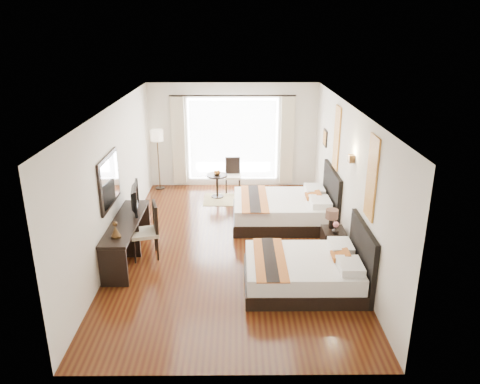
{
  "coord_description": "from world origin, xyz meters",
  "views": [
    {
      "loc": [
        0.1,
        -8.58,
        4.24
      ],
      "look_at": [
        0.16,
        0.13,
        1.1
      ],
      "focal_mm": 35.0,
      "sensor_mm": 36.0,
      "label": 1
    }
  ],
  "objects_px": {
    "desk_chair": "(146,241)",
    "bed_near": "(308,271)",
    "fruit_bowl": "(217,174)",
    "vase": "(336,230)",
    "television": "(132,198)",
    "floor_lamp": "(157,139)",
    "window_chair": "(233,181)",
    "bed_far": "(286,209)",
    "console_desk": "(127,239)",
    "table_lamp": "(332,216)",
    "side_table": "(217,186)",
    "nightstand": "(333,242)"
  },
  "relations": [
    {
      "from": "floor_lamp",
      "to": "desk_chair",
      "type": "bearing_deg",
      "value": -84.81
    },
    {
      "from": "nightstand",
      "to": "floor_lamp",
      "type": "relative_size",
      "value": 0.32
    },
    {
      "from": "window_chair",
      "to": "bed_far",
      "type": "bearing_deg",
      "value": 28.62
    },
    {
      "from": "bed_far",
      "to": "floor_lamp",
      "type": "height_order",
      "value": "floor_lamp"
    },
    {
      "from": "table_lamp",
      "to": "desk_chair",
      "type": "distance_m",
      "value": 3.59
    },
    {
      "from": "bed_far",
      "to": "vase",
      "type": "height_order",
      "value": "bed_far"
    },
    {
      "from": "desk_chair",
      "to": "side_table",
      "type": "bearing_deg",
      "value": -125.85
    },
    {
      "from": "table_lamp",
      "to": "side_table",
      "type": "relative_size",
      "value": 0.63
    },
    {
      "from": "bed_near",
      "to": "side_table",
      "type": "distance_m",
      "value": 4.69
    },
    {
      "from": "table_lamp",
      "to": "floor_lamp",
      "type": "xyz_separation_m",
      "value": [
        -3.92,
        3.74,
        0.61
      ]
    },
    {
      "from": "side_table",
      "to": "fruit_bowl",
      "type": "relative_size",
      "value": 3.15
    },
    {
      "from": "desk_chair",
      "to": "window_chair",
      "type": "relative_size",
      "value": 1.2
    },
    {
      "from": "table_lamp",
      "to": "television",
      "type": "xyz_separation_m",
      "value": [
        -3.9,
        0.33,
        0.25
      ]
    },
    {
      "from": "desk_chair",
      "to": "fruit_bowl",
      "type": "xyz_separation_m",
      "value": [
        1.23,
        3.24,
        0.31
      ]
    },
    {
      "from": "bed_near",
      "to": "side_table",
      "type": "relative_size",
      "value": 3.29
    },
    {
      "from": "bed_near",
      "to": "floor_lamp",
      "type": "xyz_separation_m",
      "value": [
        -3.29,
        5.04,
        1.08
      ]
    },
    {
      "from": "nightstand",
      "to": "side_table",
      "type": "height_order",
      "value": "side_table"
    },
    {
      "from": "side_table",
      "to": "window_chair",
      "type": "xyz_separation_m",
      "value": [
        0.4,
        0.46,
        -0.03
      ]
    },
    {
      "from": "side_table",
      "to": "window_chair",
      "type": "bearing_deg",
      "value": 49.1
    },
    {
      "from": "bed_far",
      "to": "side_table",
      "type": "height_order",
      "value": "bed_far"
    },
    {
      "from": "table_lamp",
      "to": "window_chair",
      "type": "relative_size",
      "value": 0.42
    },
    {
      "from": "floor_lamp",
      "to": "fruit_bowl",
      "type": "height_order",
      "value": "floor_lamp"
    },
    {
      "from": "television",
      "to": "bed_near",
      "type": "bearing_deg",
      "value": -125.97
    },
    {
      "from": "desk_chair",
      "to": "bed_near",
      "type": "bearing_deg",
      "value": 144.18
    },
    {
      "from": "floor_lamp",
      "to": "bed_near",
      "type": "bearing_deg",
      "value": -56.9
    },
    {
      "from": "vase",
      "to": "fruit_bowl",
      "type": "distance_m",
      "value": 4.07
    },
    {
      "from": "bed_far",
      "to": "television",
      "type": "xyz_separation_m",
      "value": [
        -3.17,
        -1.08,
        0.69
      ]
    },
    {
      "from": "nightstand",
      "to": "window_chair",
      "type": "xyz_separation_m",
      "value": [
        -1.97,
        3.62,
        0.02
      ]
    },
    {
      "from": "fruit_bowl",
      "to": "television",
      "type": "bearing_deg",
      "value": -120.11
    },
    {
      "from": "floor_lamp",
      "to": "window_chair",
      "type": "xyz_separation_m",
      "value": [
        1.99,
        -0.22,
        -1.1
      ]
    },
    {
      "from": "vase",
      "to": "console_desk",
      "type": "relative_size",
      "value": 0.06
    },
    {
      "from": "bed_far",
      "to": "console_desk",
      "type": "bearing_deg",
      "value": -152.86
    },
    {
      "from": "bed_far",
      "to": "window_chair",
      "type": "height_order",
      "value": "bed_far"
    },
    {
      "from": "bed_near",
      "to": "floor_lamp",
      "type": "bearing_deg",
      "value": 123.1
    },
    {
      "from": "bed_near",
      "to": "television",
      "type": "xyz_separation_m",
      "value": [
        -3.27,
        1.64,
        0.72
      ]
    },
    {
      "from": "table_lamp",
      "to": "television",
      "type": "distance_m",
      "value": 3.92
    },
    {
      "from": "bed_near",
      "to": "fruit_bowl",
      "type": "xyz_separation_m",
      "value": [
        -1.7,
        4.34,
        0.34
      ]
    },
    {
      "from": "bed_far",
      "to": "floor_lamp",
      "type": "relative_size",
      "value": 1.37
    },
    {
      "from": "floor_lamp",
      "to": "fruit_bowl",
      "type": "relative_size",
      "value": 8.36
    },
    {
      "from": "bed_far",
      "to": "table_lamp",
      "type": "xyz_separation_m",
      "value": [
        0.73,
        -1.42,
        0.44
      ]
    },
    {
      "from": "table_lamp",
      "to": "floor_lamp",
      "type": "bearing_deg",
      "value": 136.32
    },
    {
      "from": "vase",
      "to": "television",
      "type": "bearing_deg",
      "value": 171.26
    },
    {
      "from": "table_lamp",
      "to": "vase",
      "type": "relative_size",
      "value": 2.79
    },
    {
      "from": "console_desk",
      "to": "fruit_bowl",
      "type": "distance_m",
      "value": 3.63
    },
    {
      "from": "bed_near",
      "to": "bed_far",
      "type": "relative_size",
      "value": 0.9
    },
    {
      "from": "table_lamp",
      "to": "vase",
      "type": "xyz_separation_m",
      "value": [
        0.03,
        -0.27,
        -0.19
      ]
    },
    {
      "from": "nightstand",
      "to": "floor_lamp",
      "type": "distance_m",
      "value": 5.62
    },
    {
      "from": "fruit_bowl",
      "to": "floor_lamp",
      "type": "bearing_deg",
      "value": 156.12
    },
    {
      "from": "bed_near",
      "to": "table_lamp",
      "type": "relative_size",
      "value": 5.26
    },
    {
      "from": "vase",
      "to": "console_desk",
      "type": "distance_m",
      "value": 3.96
    }
  ]
}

